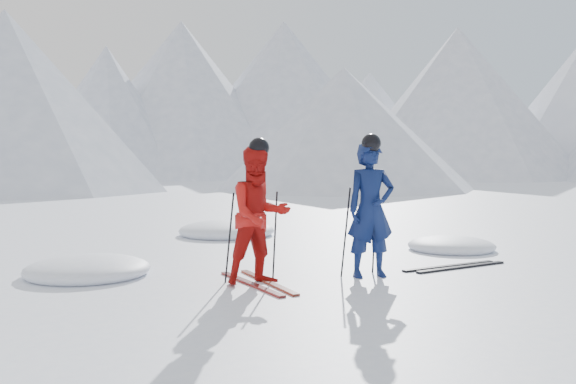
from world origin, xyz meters
name	(u,v)px	position (x,y,z in m)	size (l,w,h in m)	color
ground	(407,262)	(0.00, 0.00, 0.00)	(160.00, 160.00, 0.00)	white
mountain_range	(149,87)	(5.71, 35.31, 6.72)	(106.15, 62.94, 15.53)	#B2BCD1
skier_blue	(371,210)	(-1.22, -0.74, 0.91)	(0.66, 0.43, 1.81)	#0B1845
skier_red	(259,216)	(-2.75, -0.47, 0.87)	(0.85, 0.66, 1.74)	#B1110E
pole_blue_left	(346,232)	(-1.52, -0.59, 0.60)	(0.02, 0.02, 1.21)	black
pole_blue_right	(375,229)	(-0.97, -0.49, 0.60)	(0.02, 0.02, 1.21)	black
pole_red_left	(229,238)	(-3.05, -0.22, 0.58)	(0.02, 0.02, 1.16)	black
pole_red_right	(275,236)	(-2.45, -0.32, 0.58)	(0.02, 0.02, 1.16)	black
ski_worn_left	(251,284)	(-2.87, -0.47, 0.01)	(0.09, 1.70, 0.03)	black
ski_worn_right	(268,282)	(-2.63, -0.47, 0.01)	(0.09, 1.70, 0.03)	black
ski_loose_a	(449,266)	(0.23, -0.68, 0.01)	(0.09, 1.70, 0.03)	black
ski_loose_b	(462,267)	(0.33, -0.83, 0.01)	(0.09, 1.70, 0.03)	black
snow_lumps	(242,247)	(-1.62, 2.62, 0.00)	(7.62, 5.54, 0.44)	white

